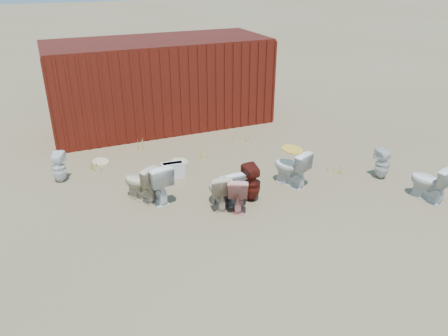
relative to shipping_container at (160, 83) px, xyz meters
name	(u,v)px	position (x,y,z in m)	size (l,w,h in m)	color
ground	(236,206)	(0.00, -5.20, -1.20)	(100.00, 100.00, 0.00)	brown
shipping_container	(160,83)	(0.00, 0.00, 0.00)	(6.00, 2.40, 2.40)	#4B170C
toilet_front_a	(156,182)	(-1.35, -4.37, -0.79)	(0.46, 0.81, 0.82)	white
toilet_front_pink	(238,192)	(0.00, -5.29, -0.86)	(0.38, 0.67, 0.69)	#D7847C
toilet_front_c	(229,185)	(-0.06, -4.97, -0.85)	(0.39, 0.69, 0.70)	white
toilet_front_maroon	(252,183)	(0.37, -5.12, -0.82)	(0.34, 0.35, 0.76)	#54150E
toilet_front_e	(429,182)	(3.60, -6.46, -0.82)	(0.43, 0.75, 0.77)	silver
toilet_back_a	(59,167)	(-3.05, -2.76, -0.86)	(0.30, 0.31, 0.67)	white
toilet_back_beige_left	(140,182)	(-1.63, -4.23, -0.82)	(0.43, 0.75, 0.77)	#C5B290
toilet_back_beige_right	(219,190)	(-0.31, -5.07, -0.85)	(0.40, 0.69, 0.71)	#BFA98C
toilet_back_yellowlid	(291,167)	(1.43, -4.83, -0.80)	(0.45, 0.78, 0.80)	white
toilet_back_e	(382,164)	(3.42, -5.35, -0.86)	(0.30, 0.31, 0.68)	silver
yellow_lid	(292,149)	(1.43, -4.83, -0.39)	(0.40, 0.51, 0.03)	gold
loose_tank	(173,170)	(-0.76, -3.53, -1.02)	(0.50, 0.20, 0.35)	silver
loose_lid_near	(101,162)	(-2.11, -2.08, -1.19)	(0.38, 0.49, 0.02)	beige
loose_lid_far	(180,162)	(-0.38, -2.81, -1.19)	(0.36, 0.47, 0.02)	#C5BA8F
weed_clump_a	(92,164)	(-2.33, -2.44, -1.05)	(0.36, 0.36, 0.29)	#A59942
weed_clump_b	(204,152)	(0.23, -2.84, -1.04)	(0.32, 0.32, 0.31)	#A59942
weed_clump_c	(250,137)	(1.72, -2.32, -1.06)	(0.36, 0.36, 0.28)	#A59942
weed_clump_d	(140,144)	(-1.07, -1.70, -1.06)	(0.30, 0.30, 0.28)	#A59942
weed_clump_e	(236,134)	(1.47, -1.97, -1.06)	(0.34, 0.34, 0.27)	#A59942
weed_clump_f	(337,168)	(2.71, -4.74, -1.10)	(0.28, 0.28, 0.21)	#A59942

